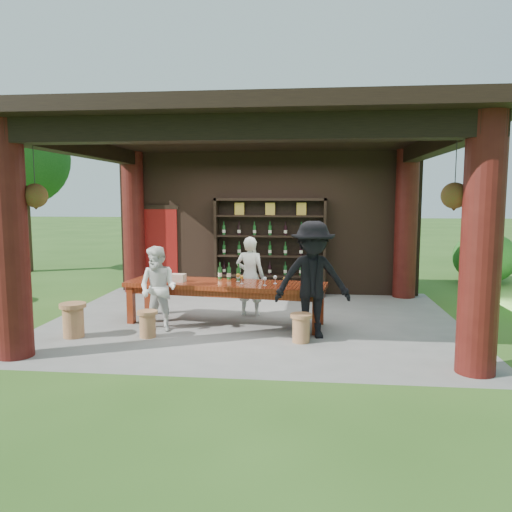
# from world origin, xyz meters

# --- Properties ---
(ground) EXTENTS (90.00, 90.00, 0.00)m
(ground) POSITION_xyz_m (0.00, 0.00, 0.00)
(ground) COLOR #2D5119
(ground) RESTS_ON ground
(pavilion) EXTENTS (7.50, 6.00, 3.60)m
(pavilion) POSITION_xyz_m (-0.01, 0.43, 2.13)
(pavilion) COLOR slate
(pavilion) RESTS_ON ground
(wine_shelf) EXTENTS (2.54, 0.39, 2.23)m
(wine_shelf) POSITION_xyz_m (0.10, 2.45, 1.12)
(wine_shelf) COLOR black
(wine_shelf) RESTS_ON ground
(tasting_table) EXTENTS (3.64, 1.34, 0.75)m
(tasting_table) POSITION_xyz_m (-0.48, -0.26, 0.64)
(tasting_table) COLOR #62200E
(tasting_table) RESTS_ON ground
(stool_near_left) EXTENTS (0.33, 0.33, 0.44)m
(stool_near_left) POSITION_xyz_m (-1.59, -1.25, 0.23)
(stool_near_left) COLOR #99613D
(stool_near_left) RESTS_ON ground
(stool_near_right) EXTENTS (0.34, 0.34, 0.45)m
(stool_near_right) POSITION_xyz_m (0.89, -1.27, 0.24)
(stool_near_right) COLOR #99613D
(stool_near_right) RESTS_ON ground
(stool_far_left) EXTENTS (0.42, 0.42, 0.56)m
(stool_far_left) POSITION_xyz_m (-2.79, -1.37, 0.29)
(stool_far_left) COLOR #99613D
(stool_far_left) RESTS_ON ground
(host) EXTENTS (0.60, 0.43, 1.52)m
(host) POSITION_xyz_m (-0.12, 0.44, 0.76)
(host) COLOR white
(host) RESTS_ON ground
(guest_woman) EXTENTS (0.82, 0.71, 1.44)m
(guest_woman) POSITION_xyz_m (-1.53, -0.83, 0.72)
(guest_woman) COLOR silver
(guest_woman) RESTS_ON ground
(guest_man) EXTENTS (1.31, 0.89, 1.88)m
(guest_man) POSITION_xyz_m (1.06, -0.97, 0.94)
(guest_man) COLOR black
(guest_man) RESTS_ON ground
(table_bottles) EXTENTS (0.45, 0.22, 0.31)m
(table_bottles) POSITION_xyz_m (-0.46, 0.06, 0.90)
(table_bottles) COLOR #194C1E
(table_bottles) RESTS_ON tasting_table
(table_glasses) EXTENTS (0.92, 0.39, 0.15)m
(table_glasses) POSITION_xyz_m (0.16, -0.36, 0.82)
(table_glasses) COLOR silver
(table_glasses) RESTS_ON tasting_table
(napkin_basket) EXTENTS (0.28, 0.21, 0.14)m
(napkin_basket) POSITION_xyz_m (-1.34, -0.28, 0.82)
(napkin_basket) COLOR #BF6672
(napkin_basket) RESTS_ON tasting_table
(shrubs) EXTENTS (15.12, 9.30, 1.36)m
(shrubs) POSITION_xyz_m (1.58, 0.85, 0.55)
(shrubs) COLOR #194C14
(shrubs) RESTS_ON ground
(trees) EXTENTS (20.90, 11.52, 4.80)m
(trees) POSITION_xyz_m (4.07, 1.85, 3.37)
(trees) COLOR #3F2819
(trees) RESTS_ON ground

